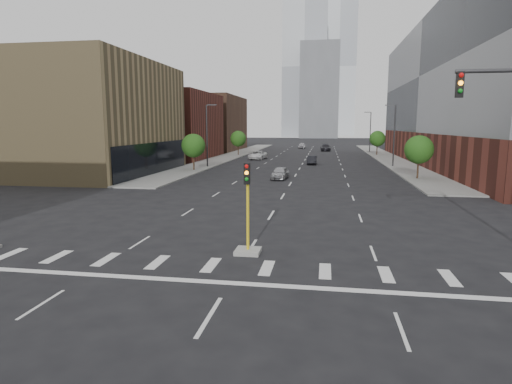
% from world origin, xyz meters
% --- Properties ---
extents(ground, '(400.00, 400.00, 0.00)m').
position_xyz_m(ground, '(0.00, 0.00, 0.00)').
color(ground, black).
rests_on(ground, ground).
extents(sidewalk_left_far, '(5.00, 92.00, 0.15)m').
position_xyz_m(sidewalk_left_far, '(-15.00, 74.00, 0.07)').
color(sidewalk_left_far, gray).
rests_on(sidewalk_left_far, ground).
extents(sidewalk_right_far, '(5.00, 92.00, 0.15)m').
position_xyz_m(sidewalk_right_far, '(15.00, 74.00, 0.07)').
color(sidewalk_right_far, gray).
rests_on(sidewalk_right_far, ground).
extents(building_left_mid, '(20.00, 24.00, 14.00)m').
position_xyz_m(building_left_mid, '(-27.50, 40.00, 7.00)').
color(building_left_mid, '#947F54').
rests_on(building_left_mid, ground).
extents(building_left_far_a, '(20.00, 22.00, 12.00)m').
position_xyz_m(building_left_far_a, '(-27.50, 66.00, 6.00)').
color(building_left_far_a, brown).
rests_on(building_left_far_a, ground).
extents(building_left_far_b, '(20.00, 24.00, 13.00)m').
position_xyz_m(building_left_far_b, '(-27.50, 92.00, 6.50)').
color(building_left_far_b, brown).
rests_on(building_left_far_b, ground).
extents(building_right_main, '(24.00, 70.00, 22.00)m').
position_xyz_m(building_right_main, '(29.50, 60.00, 11.00)').
color(building_right_main, brown).
rests_on(building_right_main, ground).
extents(tower_left, '(22.00, 22.00, 70.00)m').
position_xyz_m(tower_left, '(-8.00, 220.00, 35.00)').
color(tower_left, '#B2B7BC').
rests_on(tower_left, ground).
extents(tower_right, '(20.00, 20.00, 80.00)m').
position_xyz_m(tower_right, '(10.00, 260.00, 40.00)').
color(tower_right, '#B2B7BC').
rests_on(tower_right, ground).
extents(tower_mid, '(18.00, 18.00, 44.00)m').
position_xyz_m(tower_mid, '(0.00, 200.00, 22.00)').
color(tower_mid, slate).
rests_on(tower_mid, ground).
extents(median_traffic_signal, '(1.20, 1.20, 4.40)m').
position_xyz_m(median_traffic_signal, '(0.00, 8.97, 0.97)').
color(median_traffic_signal, '#999993').
rests_on(median_traffic_signal, ground).
extents(streetlight_right_a, '(1.60, 0.22, 9.07)m').
position_xyz_m(streetlight_right_a, '(13.41, 55.00, 5.01)').
color(streetlight_right_a, '#2D2D30').
rests_on(streetlight_right_a, ground).
extents(streetlight_right_b, '(1.60, 0.22, 9.07)m').
position_xyz_m(streetlight_right_b, '(13.41, 90.00, 5.01)').
color(streetlight_right_b, '#2D2D30').
rests_on(streetlight_right_b, ground).
extents(streetlight_left, '(1.60, 0.22, 9.07)m').
position_xyz_m(streetlight_left, '(-13.41, 50.00, 5.01)').
color(streetlight_left, '#2D2D30').
rests_on(streetlight_left, ground).
extents(tree_left_near, '(3.20, 3.20, 4.85)m').
position_xyz_m(tree_left_near, '(-14.00, 45.00, 3.39)').
color(tree_left_near, '#382619').
rests_on(tree_left_near, ground).
extents(tree_left_far, '(3.20, 3.20, 4.85)m').
position_xyz_m(tree_left_far, '(-14.00, 75.00, 3.39)').
color(tree_left_far, '#382619').
rests_on(tree_left_far, ground).
extents(tree_right_near, '(3.20, 3.20, 4.85)m').
position_xyz_m(tree_right_near, '(14.00, 40.00, 3.39)').
color(tree_right_near, '#382619').
rests_on(tree_right_near, ground).
extents(tree_right_far, '(3.20, 3.20, 4.85)m').
position_xyz_m(tree_right_far, '(14.00, 80.00, 3.39)').
color(tree_right_far, '#382619').
rests_on(tree_right_far, ground).
extents(car_near_left, '(2.00, 4.26, 1.41)m').
position_xyz_m(car_near_left, '(-1.50, 37.96, 0.71)').
color(car_near_left, '#9FA0A4').
rests_on(car_near_left, ground).
extents(car_mid_right, '(1.45, 4.16, 1.37)m').
position_xyz_m(car_mid_right, '(1.50, 57.24, 0.69)').
color(car_mid_right, black).
rests_on(car_mid_right, ground).
extents(car_far_left, '(3.13, 5.68, 1.51)m').
position_xyz_m(car_far_left, '(-8.51, 65.86, 0.75)').
color(car_far_left, silver).
rests_on(car_far_left, ground).
extents(car_deep_right, '(2.51, 5.60, 1.60)m').
position_xyz_m(car_deep_right, '(3.58, 93.04, 0.80)').
color(car_deep_right, black).
rests_on(car_deep_right, ground).
extents(car_distant, '(1.79, 4.40, 1.50)m').
position_xyz_m(car_distant, '(-2.64, 104.02, 0.75)').
color(car_distant, '#B8B7BD').
rests_on(car_distant, ground).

